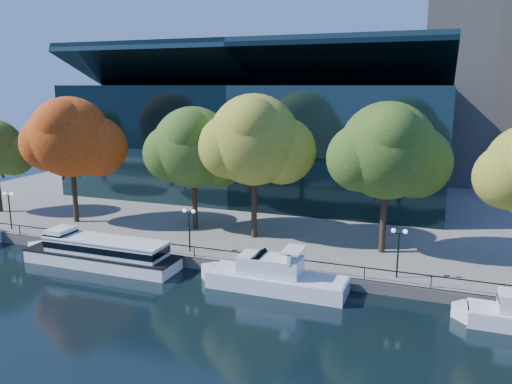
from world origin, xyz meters
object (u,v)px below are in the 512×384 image
at_px(cruiser_near, 271,276).
at_px(tree_3, 256,142).
at_px(lamp_1, 189,220).
at_px(tree_1, 71,139).
at_px(lamp_0, 9,202).
at_px(tree_4, 389,153).
at_px(lamp_2, 399,242).
at_px(tree_2, 195,149).
at_px(tour_boat, 98,251).

xyz_separation_m(cruiser_near, tree_3, (-4.84, 9.64, 9.53)).
height_order(tree_3, lamp_1, tree_3).
distance_m(tree_1, tree_3, 20.83).
distance_m(cruiser_near, tree_3, 14.39).
height_order(lamp_0, lamp_1, same).
bearing_deg(tree_4, tree_1, -178.08).
xyz_separation_m(lamp_0, lamp_2, (39.77, 0.00, 0.00)).
relative_size(tree_2, tree_3, 0.91).
relative_size(tree_1, lamp_1, 3.44).
xyz_separation_m(tree_4, lamp_2, (1.65, -5.87, -6.21)).
height_order(tree_1, lamp_0, tree_1).
relative_size(cruiser_near, tree_2, 0.95).
xyz_separation_m(tree_1, tree_2, (13.77, 2.19, -0.79)).
bearing_deg(tree_2, lamp_0, -159.44).
distance_m(tree_2, tree_3, 7.13).
distance_m(lamp_0, lamp_2, 39.77).
xyz_separation_m(cruiser_near, tree_4, (7.79, 9.34, 9.08)).
bearing_deg(tree_4, tree_3, 178.66).
bearing_deg(tour_boat, lamp_1, 26.04).
relative_size(tree_3, lamp_1, 3.55).
bearing_deg(lamp_2, tour_boat, -172.01).
bearing_deg(lamp_1, lamp_0, 180.00).
bearing_deg(tree_4, lamp_1, -160.76).
height_order(tour_boat, tree_2, tree_2).
distance_m(tree_4, lamp_2, 8.70).
bearing_deg(tour_boat, cruiser_near, 0.58).
xyz_separation_m(tree_1, lamp_2, (35.05, -4.75, -6.34)).
height_order(cruiser_near, tree_1, tree_1).
bearing_deg(tree_3, tour_boat, -139.90).
bearing_deg(tree_3, tree_2, 173.73).
relative_size(tree_1, lamp_2, 3.44).
distance_m(tour_boat, lamp_0, 14.57).
bearing_deg(tree_4, lamp_0, -171.25).
bearing_deg(cruiser_near, tree_4, 50.19).
bearing_deg(lamp_2, tree_3, 156.64).
height_order(lamp_0, lamp_2, same).
xyz_separation_m(lamp_1, lamp_2, (18.47, 0.00, 0.00)).
bearing_deg(lamp_0, tour_boat, -14.71).
height_order(cruiser_near, lamp_1, lamp_1).
relative_size(tour_boat, tree_3, 1.13).
distance_m(tree_1, lamp_1, 18.38).
bearing_deg(lamp_1, tour_boat, -153.96).
xyz_separation_m(tree_2, lamp_2, (21.28, -6.93, -5.56)).
relative_size(tour_boat, tree_4, 1.18).
distance_m(tour_boat, cruiser_near, 16.48).
distance_m(tour_boat, tree_1, 15.33).
height_order(tour_boat, tree_3, tree_3).
distance_m(cruiser_near, tree_4, 15.18).
height_order(tree_3, lamp_2, tree_3).
bearing_deg(cruiser_near, lamp_2, 20.21).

